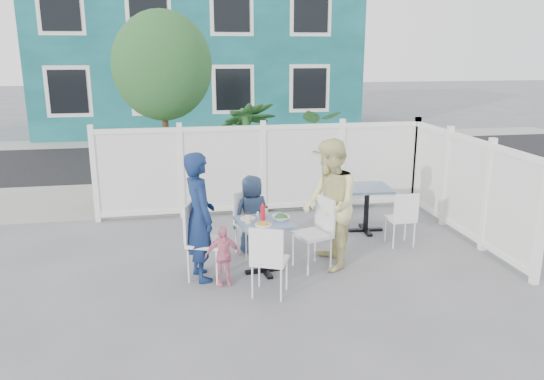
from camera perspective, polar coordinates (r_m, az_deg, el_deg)
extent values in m
plane|color=slate|center=(7.45, 1.33, -7.91)|extent=(80.00, 80.00, 0.00)
cube|color=gray|center=(11.00, -2.62, -0.30)|extent=(24.00, 2.60, 0.01)
cube|color=black|center=(14.58, -4.56, 3.45)|extent=(24.00, 5.00, 0.01)
cube|color=gray|center=(17.62, -5.59, 5.42)|extent=(24.00, 1.60, 0.01)
cube|color=#134B51|center=(20.74, -8.04, 15.08)|extent=(11.00, 6.00, 6.00)
cube|color=black|center=(17.87, -15.62, 10.24)|extent=(1.20, 0.04, 1.40)
cube|color=black|center=(17.95, -2.59, 10.78)|extent=(1.20, 0.04, 1.40)
cube|color=black|center=(17.86, -16.21, 18.24)|extent=(1.20, 0.04, 1.40)
cube|color=black|center=(17.95, -2.69, 18.77)|extent=(1.20, 0.04, 1.40)
cube|color=white|center=(9.47, -0.94, 2.30)|extent=(5.80, 0.04, 1.40)
cube|color=white|center=(9.34, -0.96, 6.73)|extent=(5.86, 0.08, 0.08)
cube|color=white|center=(9.67, -0.92, -2.10)|extent=(5.86, 0.08, 0.12)
cube|color=white|center=(8.78, 20.09, 0.36)|extent=(0.04, 3.60, 1.40)
cube|color=white|center=(8.64, 20.53, 5.12)|extent=(0.08, 3.66, 0.08)
cube|color=white|center=(8.99, 19.66, -4.33)|extent=(0.08, 3.66, 0.12)
cylinder|color=#382316|center=(10.17, -11.32, 5.06)|extent=(0.12, 0.12, 2.40)
ellipsoid|color=#1D4A29|center=(10.03, -11.73, 12.96)|extent=(1.80, 1.62, 1.98)
cube|color=gold|center=(11.01, -15.32, 2.57)|extent=(0.69, 0.49, 1.27)
imported|color=#1D4A29|center=(10.10, -2.38, 4.01)|extent=(1.45, 1.45, 1.96)
imported|color=#1D4A29|center=(10.28, 4.88, 3.40)|extent=(2.01, 2.01, 1.69)
cube|color=#495F89|center=(6.95, -0.84, -3.50)|extent=(0.77, 0.77, 0.04)
cylinder|color=black|center=(7.06, -0.83, -6.18)|extent=(0.08, 0.08, 0.66)
cube|color=black|center=(7.19, -0.82, -8.62)|extent=(0.54, 0.15, 0.04)
cube|color=black|center=(7.19, -0.82, -8.62)|extent=(0.15, 0.54, 0.04)
cube|color=#495F89|center=(8.64, 10.22, 0.22)|extent=(0.76, 0.76, 0.04)
cylinder|color=black|center=(8.74, 10.11, -2.10)|extent=(0.08, 0.08, 0.69)
cube|color=black|center=(8.85, 10.01, -4.25)|extent=(0.56, 0.12, 0.04)
cube|color=black|center=(8.85, 10.01, -4.25)|extent=(0.12, 0.56, 0.04)
cube|color=white|center=(6.89, -7.08, -5.59)|extent=(0.56, 0.58, 0.04)
cube|color=white|center=(6.86, -8.82, -3.33)|extent=(0.18, 0.44, 0.49)
cylinder|color=white|center=(7.11, -5.13, -7.00)|extent=(0.03, 0.03, 0.49)
cylinder|color=white|center=(6.76, -5.96, -8.21)|extent=(0.03, 0.03, 0.49)
cylinder|color=white|center=(7.20, -8.00, -6.78)|extent=(0.03, 0.03, 0.49)
cylinder|color=white|center=(6.86, -8.98, -7.96)|extent=(0.03, 0.03, 0.49)
cube|color=white|center=(7.16, 4.33, -4.82)|extent=(0.54, 0.56, 0.04)
cube|color=white|center=(7.18, 5.72, -2.56)|extent=(0.17, 0.43, 0.48)
cylinder|color=white|center=(7.01, 3.91, -7.36)|extent=(0.03, 0.03, 0.48)
cylinder|color=white|center=(7.30, 2.29, -6.38)|extent=(0.03, 0.03, 0.48)
cylinder|color=white|center=(7.19, 6.34, -6.80)|extent=(0.03, 0.03, 0.48)
cylinder|color=white|center=(7.49, 4.65, -5.88)|extent=(0.03, 0.03, 0.48)
cube|color=white|center=(7.64, -2.18, -3.82)|extent=(0.51, 0.50, 0.04)
cube|color=white|center=(7.72, -2.82, -1.72)|extent=(0.40, 0.16, 0.44)
cylinder|color=white|center=(7.65, -0.42, -5.52)|extent=(0.02, 0.02, 0.44)
cylinder|color=white|center=(7.50, -2.78, -5.97)|extent=(0.02, 0.02, 0.44)
cylinder|color=white|center=(7.92, -1.57, -4.79)|extent=(0.02, 0.02, 0.44)
cylinder|color=white|center=(7.78, -3.87, -5.20)|extent=(0.02, 0.02, 0.44)
cube|color=white|center=(6.41, -0.24, -7.59)|extent=(0.53, 0.52, 0.04)
cube|color=white|center=(6.15, -0.64, -6.14)|extent=(0.39, 0.19, 0.44)
cylinder|color=white|center=(6.68, -1.39, -8.66)|extent=(0.02, 0.02, 0.44)
cylinder|color=white|center=(6.61, 1.59, -8.93)|extent=(0.02, 0.02, 0.44)
cylinder|color=white|center=(6.39, -2.13, -9.82)|extent=(0.02, 0.02, 0.44)
cylinder|color=white|center=(6.31, 0.98, -10.12)|extent=(0.02, 0.02, 0.44)
cube|color=white|center=(8.24, 13.65, -3.03)|extent=(0.39, 0.37, 0.04)
cube|color=white|center=(8.03, 14.26, -1.85)|extent=(0.38, 0.04, 0.41)
cylinder|color=white|center=(8.37, 12.10, -4.13)|extent=(0.02, 0.02, 0.41)
cylinder|color=white|center=(8.51, 14.14, -3.95)|extent=(0.02, 0.02, 0.41)
cylinder|color=white|center=(8.11, 12.96, -4.82)|extent=(0.02, 0.02, 0.41)
cylinder|color=white|center=(8.24, 15.05, -4.62)|extent=(0.02, 0.02, 0.41)
imported|color=#12244E|center=(6.78, -7.82, -2.86)|extent=(0.54, 0.69, 1.67)
imported|color=gold|center=(7.11, 6.24, -1.59)|extent=(0.69, 0.87, 1.76)
imported|color=#223350|center=(7.72, -2.14, -2.57)|extent=(0.65, 0.53, 1.14)
imported|color=pink|center=(6.71, -5.32, -7.04)|extent=(0.47, 0.23, 0.78)
cylinder|color=white|center=(6.77, -0.95, -3.75)|extent=(0.22, 0.22, 0.01)
cylinder|color=white|center=(7.03, -2.61, -3.07)|extent=(0.21, 0.21, 0.01)
imported|color=white|center=(6.96, 0.98, -3.04)|extent=(0.23, 0.23, 0.06)
cylinder|color=beige|center=(6.84, -2.57, -3.07)|extent=(0.08, 0.08, 0.13)
cylinder|color=beige|center=(7.12, -0.77, -2.35)|extent=(0.08, 0.08, 0.13)
cylinder|color=red|center=(6.95, -1.00, -2.49)|extent=(0.06, 0.06, 0.19)
cylinder|color=white|center=(7.12, -1.53, -2.59)|extent=(0.03, 0.03, 0.07)
cylinder|color=black|center=(7.15, -1.50, -2.50)|extent=(0.03, 0.03, 0.07)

